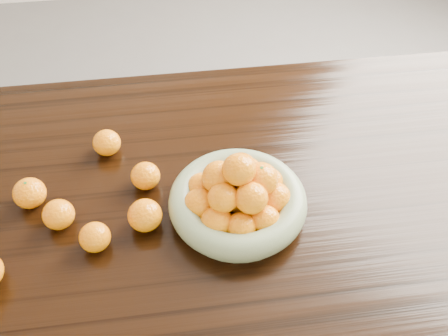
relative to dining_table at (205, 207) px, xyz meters
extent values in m
plane|color=#504D4B|center=(0.00, 0.00, -0.66)|extent=(5.00, 5.00, 0.00)
cube|color=black|center=(0.00, 0.00, 0.07)|extent=(2.00, 1.00, 0.04)
cube|color=black|center=(0.93, 0.43, -0.31)|extent=(0.08, 0.08, 0.71)
cylinder|color=gray|center=(0.07, -0.10, 0.10)|extent=(0.30, 0.30, 0.02)
torus|color=gray|center=(0.07, -0.10, 0.13)|extent=(0.34, 0.34, 0.06)
ellipsoid|color=orange|center=(0.16, -0.11, 0.14)|extent=(0.08, 0.08, 0.08)
ellipsoid|color=orange|center=(0.15, -0.06, 0.14)|extent=(0.08, 0.08, 0.07)
ellipsoid|color=orange|center=(0.11, -0.02, 0.14)|extent=(0.08, 0.08, 0.08)
ellipsoid|color=orange|center=(0.04, -0.01, 0.14)|extent=(0.07, 0.07, 0.07)
ellipsoid|color=orange|center=(-0.01, -0.05, 0.14)|extent=(0.08, 0.08, 0.07)
ellipsoid|color=orange|center=(-0.02, -0.11, 0.14)|extent=(0.08, 0.08, 0.08)
ellipsoid|color=orange|center=(0.01, -0.16, 0.14)|extent=(0.08, 0.08, 0.07)
ellipsoid|color=orange|center=(0.07, -0.18, 0.14)|extent=(0.07, 0.07, 0.07)
ellipsoid|color=orange|center=(0.12, -0.17, 0.14)|extent=(0.07, 0.07, 0.07)
ellipsoid|color=orange|center=(0.08, -0.10, 0.14)|extent=(0.08, 0.08, 0.07)
ellipsoid|color=orange|center=(0.13, -0.09, 0.19)|extent=(0.08, 0.08, 0.08)
ellipsoid|color=orange|center=(0.09, -0.05, 0.19)|extent=(0.08, 0.08, 0.07)
ellipsoid|color=orange|center=(0.03, -0.07, 0.19)|extent=(0.08, 0.08, 0.08)
ellipsoid|color=orange|center=(0.03, -0.13, 0.19)|extent=(0.07, 0.07, 0.07)
ellipsoid|color=orange|center=(0.10, -0.14, 0.19)|extent=(0.08, 0.08, 0.07)
ellipsoid|color=orange|center=(0.07, -0.09, 0.24)|extent=(0.08, 0.08, 0.07)
ellipsoid|color=orange|center=(-0.43, 0.00, 0.13)|extent=(0.08, 0.08, 0.08)
ellipsoid|color=orange|center=(-0.27, -0.15, 0.12)|extent=(0.07, 0.07, 0.07)
ellipsoid|color=orange|center=(-0.15, -0.11, 0.13)|extent=(0.08, 0.08, 0.08)
ellipsoid|color=orange|center=(-0.36, -0.08, 0.13)|extent=(0.08, 0.08, 0.07)
ellipsoid|color=orange|center=(-0.25, 0.16, 0.12)|extent=(0.08, 0.08, 0.07)
ellipsoid|color=orange|center=(-0.15, 0.02, 0.12)|extent=(0.08, 0.08, 0.07)
camera|label=1|loc=(-0.06, -0.86, 1.07)|focal=40.00mm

